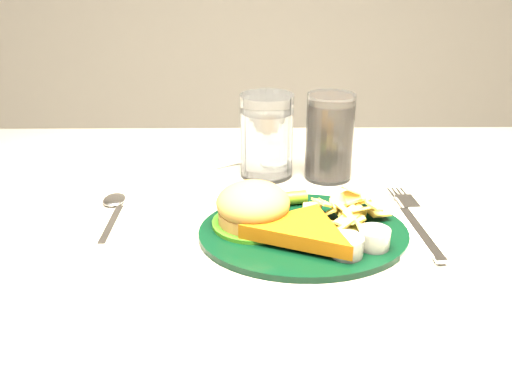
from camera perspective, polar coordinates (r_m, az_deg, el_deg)
dinner_plate at (r=0.75m, az=4.83°, el=-2.29°), size 0.28×0.24×0.06m
water_glass at (r=0.93m, az=1.07°, el=5.62°), size 0.09×0.09×0.14m
cola_glass at (r=0.92m, az=7.36°, el=5.47°), size 0.08×0.08×0.14m
fork_napkin at (r=0.79m, az=15.97°, el=-3.59°), size 0.16×0.20×0.01m
spoon at (r=0.80m, az=-14.29°, el=-2.99°), size 0.04×0.16×0.01m
ramekin at (r=0.93m, az=-23.25°, el=0.28°), size 0.06×0.06×0.03m
wrapped_straw at (r=0.98m, az=-3.35°, el=2.68°), size 0.22×0.17×0.01m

